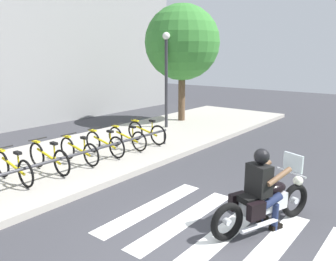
# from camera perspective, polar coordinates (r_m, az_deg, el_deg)

# --- Properties ---
(ground_plane) EXTENTS (48.00, 48.00, 0.00)m
(ground_plane) POSITION_cam_1_polar(r_m,az_deg,el_deg) (5.53, 6.29, -19.37)
(ground_plane) COLOR #38383D
(sidewalk) EXTENTS (24.00, 4.40, 0.15)m
(sidewalk) POSITION_cam_1_polar(r_m,az_deg,el_deg) (9.14, -22.99, -6.56)
(sidewalk) COLOR #A8A399
(sidewalk) RESTS_ON ground
(crosswalk_stripe_1) EXTENTS (2.80, 0.40, 0.01)m
(crosswalk_stripe_1) POSITION_cam_1_polar(r_m,az_deg,el_deg) (5.68, 16.84, -18.92)
(crosswalk_stripe_1) COLOR white
(crosswalk_stripe_1) RESTS_ON ground
(crosswalk_stripe_2) EXTENTS (2.80, 0.40, 0.01)m
(crosswalk_stripe_2) POSITION_cam_1_polar(r_m,az_deg,el_deg) (5.96, 9.38, -16.89)
(crosswalk_stripe_2) COLOR white
(crosswalk_stripe_2) RESTS_ON ground
(crosswalk_stripe_3) EXTENTS (2.80, 0.40, 0.01)m
(crosswalk_stripe_3) POSITION_cam_1_polar(r_m,az_deg,el_deg) (6.33, 2.84, -14.85)
(crosswalk_stripe_3) COLOR white
(crosswalk_stripe_3) RESTS_ON ground
(crosswalk_stripe_4) EXTENTS (2.80, 0.40, 0.01)m
(crosswalk_stripe_4) POSITION_cam_1_polar(r_m,az_deg,el_deg) (6.78, -2.81, -12.91)
(crosswalk_stripe_4) COLOR white
(crosswalk_stripe_4) RESTS_ON ground
(motorcycle) EXTENTS (2.14, 0.99, 1.23)m
(motorcycle) POSITION_cam_1_polar(r_m,az_deg,el_deg) (6.10, 16.04, -11.71)
(motorcycle) COLOR black
(motorcycle) RESTS_ON ground
(rider) EXTENTS (0.75, 0.68, 1.44)m
(rider) POSITION_cam_1_polar(r_m,az_deg,el_deg) (5.91, 15.70, -8.64)
(rider) COLOR black
(rider) RESTS_ON ground
(bicycle_1) EXTENTS (0.48, 1.66, 0.75)m
(bicycle_1) POSITION_cam_1_polar(r_m,az_deg,el_deg) (8.23, -24.81, -5.72)
(bicycle_1) COLOR black
(bicycle_1) RESTS_ON sidewalk
(bicycle_2) EXTENTS (0.48, 1.71, 0.78)m
(bicycle_2) POSITION_cam_1_polar(r_m,az_deg,el_deg) (8.63, -19.62, -4.37)
(bicycle_2) COLOR black
(bicycle_2) RESTS_ON sidewalk
(bicycle_3) EXTENTS (0.48, 1.61, 0.74)m
(bicycle_3) POSITION_cam_1_polar(r_m,az_deg,el_deg) (9.11, -14.93, -3.28)
(bicycle_3) COLOR black
(bicycle_3) RESTS_ON sidewalk
(bicycle_4) EXTENTS (0.48, 1.62, 0.75)m
(bicycle_4) POSITION_cam_1_polar(r_m,az_deg,el_deg) (9.63, -10.74, -2.17)
(bicycle_4) COLOR black
(bicycle_4) RESTS_ON sidewalk
(bicycle_5) EXTENTS (0.48, 1.61, 0.73)m
(bicycle_5) POSITION_cam_1_polar(r_m,az_deg,el_deg) (10.21, -7.01, -1.24)
(bicycle_5) COLOR black
(bicycle_5) RESTS_ON sidewalk
(bicycle_6) EXTENTS (0.48, 1.63, 0.78)m
(bicycle_6) POSITION_cam_1_polar(r_m,az_deg,el_deg) (10.83, -3.70, -0.27)
(bicycle_6) COLOR black
(bicycle_6) RESTS_ON sidewalk
(bike_rack) EXTENTS (5.89, 0.07, 0.49)m
(bike_rack) POSITION_cam_1_polar(r_m,az_deg,el_deg) (8.66, -12.75, -3.39)
(bike_rack) COLOR #333338
(bike_rack) RESTS_ON sidewalk
(street_lamp) EXTENTS (0.28, 0.28, 3.77)m
(street_lamp) POSITION_cam_1_polar(r_m,az_deg,el_deg) (12.97, -0.30, 10.01)
(street_lamp) COLOR #2D2D33
(street_lamp) RESTS_ON ground
(tree_near_rack) EXTENTS (3.12, 3.12, 5.00)m
(tree_near_rack) POSITION_cam_1_polar(r_m,az_deg,el_deg) (14.44, 2.42, 14.65)
(tree_near_rack) COLOR brown
(tree_near_rack) RESTS_ON ground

